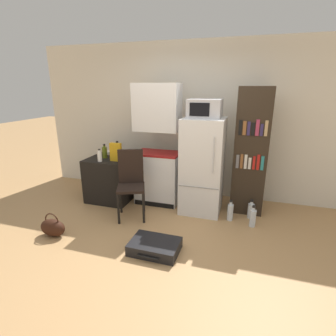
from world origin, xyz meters
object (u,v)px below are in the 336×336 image
refrigerator (203,166)px  water_bottle_front (253,218)px  side_table (111,178)px  cereal_box (116,152)px  handbag (53,227)px  bookshelf (251,153)px  bowl (108,153)px  microwave (205,108)px  bottle_olive_oil (105,152)px  water_bottle_back (230,212)px  bottle_milk_white (100,156)px  bottle_amber_beer (113,155)px  suitcase_large_flat (155,246)px  water_bottle_middle (251,210)px  bottle_wine_dark (117,150)px  kitchen_hutch (158,150)px  chair (131,178)px

refrigerator → water_bottle_front: (0.81, -0.33, -0.61)m
refrigerator → water_bottle_front: size_ratio=4.58×
side_table → cereal_box: (0.20, -0.14, 0.53)m
handbag → bookshelf: bearing=32.1°
bowl → microwave: bearing=-6.8°
bookshelf → handbag: 3.04m
side_table → refrigerator: (1.61, 0.03, 0.37)m
bottle_olive_oil → water_bottle_back: bottle_olive_oil is taller
refrigerator → microwave: bearing=-106.1°
bottle_milk_white → bottle_olive_oil: bottle_olive_oil is taller
handbag → water_bottle_back: handbag is taller
bottle_amber_beer → cereal_box: size_ratio=0.54×
suitcase_large_flat → water_bottle_back: water_bottle_back is taller
water_bottle_middle → bottle_wine_dark: bearing=176.1°
kitchen_hutch → bottle_olive_oil: 0.93m
bottle_amber_beer → water_bottle_back: bottle_amber_beer is taller
bottle_wine_dark → bottle_amber_beer: bearing=-91.2°
bookshelf → water_bottle_middle: bearing=-70.5°
chair → water_bottle_middle: bearing=-8.0°
microwave → handbag: microwave is taller
handbag → microwave: bearing=38.0°
refrigerator → cereal_box: 1.43m
microwave → bowl: microwave is taller
bookshelf → water_bottle_back: bearing=-118.3°
cereal_box → suitcase_large_flat: bearing=-46.5°
microwave → bottle_milk_white: (-1.65, -0.28, -0.78)m
bottle_wine_dark → cereal_box: bearing=-67.6°
refrigerator → bookshelf: bookshelf is taller
bottle_milk_white → handbag: 1.32m
microwave → chair: microwave is taller
bookshelf → cereal_box: size_ratio=6.50×
cereal_box → microwave: bearing=7.0°
bottle_milk_white → handbag: size_ratio=0.58×
bottle_milk_white → suitcase_large_flat: size_ratio=0.35×
bottle_olive_oil → bottle_wine_dark: bearing=39.4°
side_table → bottle_amber_beer: bottle_amber_beer is taller
suitcase_large_flat → handbag: bearing=-176.5°
bowl → suitcase_large_flat: 2.22m
side_table → bottle_olive_oil: 0.49m
bottle_milk_white → bottle_olive_oil: 0.24m
cereal_box → suitcase_large_flat: size_ratio=0.50×
microwave → chair: size_ratio=0.47×
side_table → bottle_wine_dark: 0.52m
side_table → bookshelf: bookshelf is taller
water_bottle_back → microwave: bearing=154.6°
kitchen_hutch → chair: kitchen_hutch is taller
water_bottle_middle → microwave: bearing=175.1°
bottle_milk_white → water_bottle_back: size_ratio=0.64×
bottle_olive_oil → cereal_box: size_ratio=0.80×
side_table → bottle_wine_dark: bearing=54.0°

